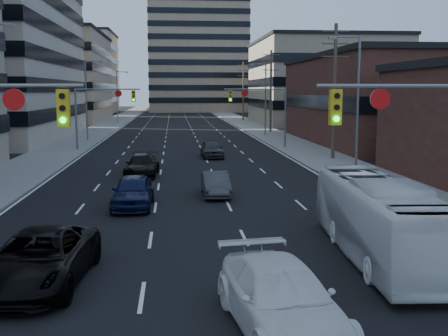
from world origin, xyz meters
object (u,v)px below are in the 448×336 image
white_van (281,299)px  transit_bus (379,219)px  black_pickup (39,259)px  sedan_blue (133,192)px

white_van → transit_bus: (4.40, 5.46, 0.57)m
transit_bus → black_pickup: bearing=-167.8°
black_pickup → sedan_blue: size_ratio=1.23×
white_van → transit_bus: transit_bus is taller
sedan_blue → transit_bus: bearing=-44.4°
black_pickup → white_van: bearing=-25.9°
transit_bus → sedan_blue: transit_bus is taller
black_pickup → sedan_blue: bearing=84.1°
transit_bus → sedan_blue: bearing=137.3°
sedan_blue → black_pickup: bearing=-98.7°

